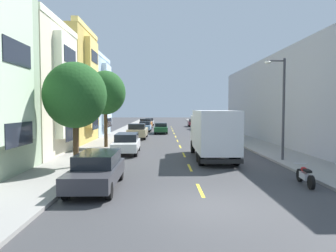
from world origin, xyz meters
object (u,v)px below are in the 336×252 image
object	(u,v)px
street_tree_second	(105,93)
delivery_box_truck	(213,131)
parked_wagon_white	(127,143)
parked_pickup_champagne	(138,131)
parked_hatchback_silver	(149,122)
moving_forest_sedan	(161,128)
parked_wagon_charcoal	(97,169)
street_lamp	(281,101)
parked_pickup_black	(200,124)
street_tree_nearest	(75,95)
parked_sedan_burgundy	(193,123)
parked_pickup_orange	(146,124)
parked_pickup_teal	(219,133)
parked_hatchback_sky	(145,127)
parked_motorcycle	(305,176)

from	to	relation	value
street_tree_second	delivery_box_truck	bearing A→B (deg)	-35.12
parked_wagon_white	parked_pickup_champagne	world-z (taller)	parked_pickup_champagne
parked_hatchback_silver	moving_forest_sedan	distance (m)	20.01
parked_wagon_charcoal	parked_pickup_champagne	bearing A→B (deg)	90.05
street_tree_second	parked_wagon_charcoal	bearing A→B (deg)	-81.36
parked_wagon_charcoal	moving_forest_sedan	world-z (taller)	parked_wagon_charcoal
street_lamp	parked_wagon_white	size ratio (longest dim) A/B	1.36
parked_hatchback_silver	parked_pickup_black	xyz separation A→B (m)	(8.72, -11.69, 0.07)
street_tree_nearest	moving_forest_sedan	size ratio (longest dim) A/B	1.29
parked_sedan_burgundy	parked_pickup_orange	bearing A→B (deg)	-141.92
parked_pickup_teal	street_tree_nearest	bearing A→B (deg)	-125.05
parked_pickup_black	parked_sedan_burgundy	distance (m)	8.17
parked_sedan_burgundy	parked_pickup_teal	world-z (taller)	parked_pickup_teal
parked_pickup_champagne	parked_pickup_orange	size ratio (longest dim) A/B	1.00
parked_hatchback_silver	parked_hatchback_sky	world-z (taller)	same
delivery_box_truck	parked_wagon_charcoal	size ratio (longest dim) A/B	1.60
parked_wagon_white	street_tree_nearest	bearing A→B (deg)	-108.47
street_tree_second	parked_pickup_champagne	size ratio (longest dim) A/B	1.21
parked_pickup_champagne	parked_motorcycle	world-z (taller)	parked_pickup_champagne
moving_forest_sedan	parked_pickup_black	bearing A→B (deg)	52.46
street_tree_nearest	delivery_box_truck	bearing A→B (deg)	22.70
parked_hatchback_sky	parked_motorcycle	bearing A→B (deg)	-74.61
street_tree_second	parked_pickup_orange	xyz separation A→B (m)	(2.02, 25.79, -3.90)
parked_wagon_white	parked_sedan_burgundy	world-z (taller)	parked_wagon_white
street_tree_nearest	street_tree_second	size ratio (longest dim) A/B	0.90
street_tree_nearest	parked_wagon_charcoal	world-z (taller)	street_tree_nearest
parked_pickup_champagne	parked_sedan_burgundy	world-z (taller)	parked_pickup_champagne
street_tree_nearest	parked_sedan_burgundy	world-z (taller)	street_tree_nearest
parked_pickup_champagne	parked_sedan_burgundy	size ratio (longest dim) A/B	1.17
parked_wagon_white	moving_forest_sedan	world-z (taller)	parked_wagon_white
parked_wagon_charcoal	parked_pickup_black	bearing A→B (deg)	76.79
parked_hatchback_sky	parked_pickup_black	distance (m)	9.93
parked_pickup_teal	parked_motorcycle	world-z (taller)	parked_pickup_teal
street_tree_second	parked_hatchback_sky	xyz separation A→B (m)	(2.20, 19.52, -3.97)
delivery_box_truck	parked_hatchback_sky	size ratio (longest dim) A/B	1.86
parked_pickup_champagne	parked_pickup_black	xyz separation A→B (m)	(8.87, 15.50, 0.00)
parked_wagon_white	parked_pickup_orange	size ratio (longest dim) A/B	0.89
street_tree_second	parked_hatchback_silver	world-z (taller)	street_tree_second
street_lamp	parked_wagon_white	bearing A→B (deg)	158.70
parked_wagon_white	parked_pickup_teal	bearing A→B (deg)	46.32
parked_hatchback_silver	parked_wagon_charcoal	size ratio (longest dim) A/B	0.86
parked_wagon_white	parked_pickup_champagne	size ratio (longest dim) A/B	0.89
parked_sedan_burgundy	street_tree_nearest	bearing A→B (deg)	-104.27
street_tree_second	street_tree_nearest	bearing A→B (deg)	-90.00
parked_hatchback_silver	parked_wagon_white	distance (m)	38.97
parked_hatchback_silver	parked_hatchback_sky	xyz separation A→B (m)	(0.04, -16.54, 0.00)
street_tree_nearest	parked_pickup_teal	bearing A→B (deg)	54.95
parked_pickup_black	street_tree_nearest	bearing A→B (deg)	-107.95
parked_hatchback_silver	street_tree_second	bearing A→B (deg)	-93.42
parked_wagon_charcoal	parked_pickup_teal	distance (m)	21.41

